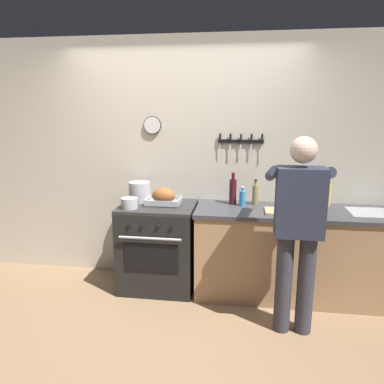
{
  "coord_description": "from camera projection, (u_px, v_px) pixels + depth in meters",
  "views": [
    {
      "loc": [
        0.64,
        -2.55,
        1.87
      ],
      "look_at": [
        0.16,
        0.85,
        1.08
      ],
      "focal_mm": 34.24,
      "sensor_mm": 36.0,
      "label": 1
    }
  ],
  "objects": [
    {
      "name": "bottle_olive_oil",
      "position": [
        323.0,
        199.0,
        3.53
      ],
      "size": [
        0.07,
        0.07,
        0.26
      ],
      "color": "#385623",
      "rests_on": "counter_block"
    },
    {
      "name": "saucepan",
      "position": [
        129.0,
        203.0,
        3.61
      ],
      "size": [
        0.17,
        0.17,
        0.1
      ],
      "color": "#B7B7BC",
      "rests_on": "stove"
    },
    {
      "name": "bottle_wine_red",
      "position": [
        233.0,
        191.0,
        3.75
      ],
      "size": [
        0.07,
        0.07,
        0.33
      ],
      "color": "#47141E",
      "rests_on": "counter_block"
    },
    {
      "name": "stove",
      "position": [
        159.0,
        246.0,
        3.85
      ],
      "size": [
        0.76,
        0.67,
        0.9
      ],
      "color": "black",
      "rests_on": "ground"
    },
    {
      "name": "ground_plane",
      "position": [
        158.0,
        344.0,
        2.97
      ],
      "size": [
        8.0,
        8.0,
        0.0
      ],
      "primitive_type": "plane",
      "color": "#937251"
    },
    {
      "name": "bottle_cooking_oil",
      "position": [
        327.0,
        195.0,
        3.68
      ],
      "size": [
        0.07,
        0.07,
        0.28
      ],
      "color": "gold",
      "rests_on": "counter_block"
    },
    {
      "name": "wall_back",
      "position": [
        184.0,
        162.0,
        3.98
      ],
      "size": [
        6.0,
        0.13,
        2.6
      ],
      "color": "beige",
      "rests_on": "ground"
    },
    {
      "name": "stock_pot",
      "position": [
        140.0,
        192.0,
        3.88
      ],
      "size": [
        0.23,
        0.23,
        0.21
      ],
      "color": "#B7B7BC",
      "rests_on": "stove"
    },
    {
      "name": "bottle_dish_soap",
      "position": [
        242.0,
        198.0,
        3.7
      ],
      "size": [
        0.06,
        0.06,
        0.2
      ],
      "color": "#338CCC",
      "rests_on": "counter_block"
    },
    {
      "name": "person_cook",
      "position": [
        298.0,
        224.0,
        2.97
      ],
      "size": [
        0.51,
        0.63,
        1.66
      ],
      "rotation": [
        0.0,
        0.0,
        1.57
      ],
      "color": "#383842",
      "rests_on": "ground"
    },
    {
      "name": "cutting_board",
      "position": [
        284.0,
        211.0,
        3.47
      ],
      "size": [
        0.36,
        0.24,
        0.02
      ],
      "primitive_type": "cube",
      "color": "tan",
      "rests_on": "counter_block"
    },
    {
      "name": "roasting_pan",
      "position": [
        164.0,
        197.0,
        3.75
      ],
      "size": [
        0.35,
        0.26,
        0.18
      ],
      "color": "#B7B7BC",
      "rests_on": "stove"
    },
    {
      "name": "bottle_vinegar",
      "position": [
        255.0,
        194.0,
        3.75
      ],
      "size": [
        0.06,
        0.06,
        0.26
      ],
      "color": "#997F4C",
      "rests_on": "counter_block"
    },
    {
      "name": "counter_block",
      "position": [
        298.0,
        253.0,
        3.66
      ],
      "size": [
        2.03,
        0.65,
        0.9
      ],
      "color": "tan",
      "rests_on": "ground"
    }
  ]
}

